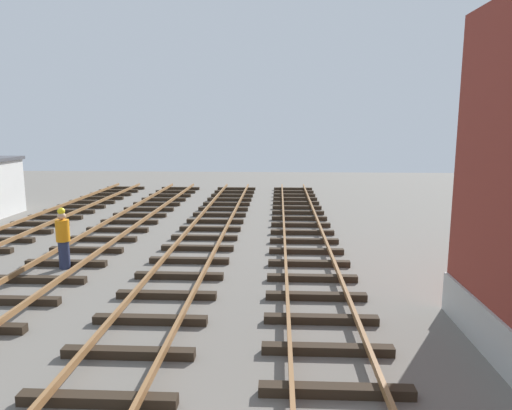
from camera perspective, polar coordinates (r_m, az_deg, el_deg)
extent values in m
cube|color=#2D2319|center=(8.21, 9.69, -21.30)|extent=(2.50, 0.24, 0.18)
cube|color=#2D2319|center=(9.44, 8.64, -16.92)|extent=(2.50, 0.24, 0.18)
cube|color=#2D2319|center=(10.70, 7.86, -13.55)|extent=(2.50, 0.24, 0.18)
cube|color=#2D2319|center=(12.00, 7.27, -10.91)|extent=(2.50, 0.24, 0.18)
cube|color=#2D2319|center=(13.32, 6.80, -8.78)|extent=(2.50, 0.24, 0.18)
cube|color=#2D2319|center=(14.65, 6.42, -7.04)|extent=(2.50, 0.24, 0.18)
cube|color=#2D2319|center=(16.00, 6.11, -5.58)|extent=(2.50, 0.24, 0.18)
cube|color=#2D2319|center=(17.35, 5.84, -4.36)|extent=(2.50, 0.24, 0.18)
cube|color=#2D2319|center=(18.72, 5.62, -3.31)|extent=(2.50, 0.24, 0.18)
cube|color=#2D2319|center=(20.09, 5.42, -2.41)|extent=(2.50, 0.24, 0.18)
cube|color=#2D2319|center=(21.46, 5.26, -1.62)|extent=(2.50, 0.24, 0.18)
cube|color=#2D2319|center=(22.83, 5.11, -0.92)|extent=(2.50, 0.24, 0.18)
cube|color=#2D2319|center=(24.21, 4.98, -0.31)|extent=(2.50, 0.24, 0.18)
cube|color=#2D2319|center=(25.60, 4.86, 0.24)|extent=(2.50, 0.24, 0.18)
cube|color=#2D2319|center=(26.98, 4.75, 0.73)|extent=(2.50, 0.24, 0.18)
cube|color=#2D2319|center=(28.37, 4.66, 1.18)|extent=(2.50, 0.24, 0.18)
cube|color=#2D2319|center=(29.76, 4.57, 1.58)|extent=(2.50, 0.24, 0.18)
cube|color=#2D2319|center=(31.14, 4.49, 1.95)|extent=(2.50, 0.24, 0.18)
cube|color=#2D2319|center=(8.28, -18.60, -21.43)|extent=(2.50, 0.24, 0.18)
cube|color=#2D2319|center=(9.52, -15.17, -16.90)|extent=(2.50, 0.24, 0.18)
cube|color=#2D2319|center=(10.84, -12.67, -13.40)|extent=(2.50, 0.24, 0.18)
cube|color=#2D2319|center=(12.20, -10.76, -10.66)|extent=(2.50, 0.24, 0.18)
cube|color=#2D2319|center=(13.59, -9.27, -8.46)|extent=(2.50, 0.24, 0.18)
cube|color=#2D2319|center=(15.00, -8.07, -6.67)|extent=(2.50, 0.24, 0.18)
cube|color=#2D2319|center=(16.44, -7.08, -5.19)|extent=(2.50, 0.24, 0.18)
cube|color=#2D2319|center=(17.89, -6.26, -3.94)|extent=(2.50, 0.24, 0.18)
cube|color=#2D2319|center=(19.34, -5.56, -2.88)|extent=(2.50, 0.24, 0.18)
cube|color=#2D2319|center=(20.81, -4.96, -1.97)|extent=(2.50, 0.24, 0.18)
cube|color=#2D2319|center=(22.28, -4.45, -1.18)|extent=(2.50, 0.24, 0.18)
cube|color=#2D2319|center=(23.76, -3.99, -0.49)|extent=(2.50, 0.24, 0.18)
cube|color=#2D2319|center=(25.24, -3.59, 0.12)|extent=(2.50, 0.24, 0.18)
cube|color=#2D2319|center=(26.73, -3.23, 0.66)|extent=(2.50, 0.24, 0.18)
cube|color=#2D2319|center=(28.21, -2.92, 1.15)|extent=(2.50, 0.24, 0.18)
cube|color=#2D2319|center=(29.71, -2.63, 1.59)|extent=(2.50, 0.24, 0.18)
cube|color=#2D2319|center=(31.20, -2.37, 1.98)|extent=(2.50, 0.24, 0.18)
cube|color=#2D2319|center=(13.09, -27.70, -10.20)|extent=(2.50, 0.24, 0.18)
cube|color=#2D2319|center=(14.37, -24.57, -8.22)|extent=(2.50, 0.24, 0.18)
cube|color=#2D2319|center=(15.71, -21.98, -6.55)|extent=(2.50, 0.24, 0.18)
cube|color=#2D2319|center=(17.08, -19.81, -5.13)|extent=(2.50, 0.24, 0.18)
cube|color=#2D2319|center=(18.48, -17.98, -3.93)|extent=(2.50, 0.24, 0.18)
cube|color=#2D2319|center=(19.90, -16.41, -2.88)|extent=(2.50, 0.24, 0.18)
cube|color=#2D2319|center=(21.34, -15.06, -1.98)|extent=(2.50, 0.24, 0.18)
cube|color=#2D2319|center=(22.79, -13.87, -1.19)|extent=(2.50, 0.24, 0.18)
cube|color=#2D2319|center=(24.26, -12.83, -0.50)|extent=(2.50, 0.24, 0.18)
cube|color=#2D2319|center=(25.74, -11.91, 0.12)|extent=(2.50, 0.24, 0.18)
cube|color=#2D2319|center=(27.23, -11.09, 0.66)|extent=(2.50, 0.24, 0.18)
cube|color=#2D2319|center=(28.72, -10.36, 1.16)|extent=(2.50, 0.24, 0.18)
cube|color=#2D2319|center=(30.22, -9.70, 1.60)|extent=(2.50, 0.24, 0.18)
cube|color=#2D2319|center=(31.73, -9.10, 2.00)|extent=(2.50, 0.24, 0.18)
cube|color=#2D2319|center=(19.82, -28.48, -3.73)|extent=(2.50, 0.24, 0.18)
cube|color=#2D2319|center=(21.03, -26.47, -2.85)|extent=(2.50, 0.24, 0.18)
cube|color=#2D2319|center=(22.26, -24.68, -2.07)|extent=(2.50, 0.24, 0.18)
cube|color=#2D2319|center=(23.52, -23.09, -1.36)|extent=(2.50, 0.24, 0.18)
cube|color=#2D2319|center=(24.80, -21.66, -0.73)|extent=(2.50, 0.24, 0.18)
cube|color=#2D2319|center=(26.10, -20.37, -0.16)|extent=(2.50, 0.24, 0.18)
cube|color=#2D2319|center=(27.41, -19.20, 0.36)|extent=(2.50, 0.24, 0.18)
cube|color=#2D2319|center=(28.73, -18.14, 0.83)|extent=(2.50, 0.24, 0.18)
cube|color=#2D2319|center=(30.06, -17.18, 1.26)|extent=(2.50, 0.24, 0.18)
cube|color=#2D2319|center=(31.40, -16.29, 1.65)|extent=(2.50, 0.24, 0.18)
cube|color=#2D2319|center=(32.75, -15.48, 2.01)|extent=(2.50, 0.24, 0.18)
cylinder|color=#262D4C|center=(15.38, -22.19, -5.60)|extent=(0.32, 0.32, 0.85)
cylinder|color=orange|center=(15.21, -22.37, -2.88)|extent=(0.40, 0.40, 0.65)
sphere|color=tan|center=(15.12, -22.48, -1.23)|extent=(0.24, 0.24, 0.24)
sphere|color=yellow|center=(15.10, -22.51, -0.71)|extent=(0.22, 0.22, 0.22)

